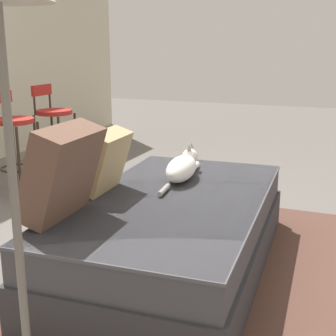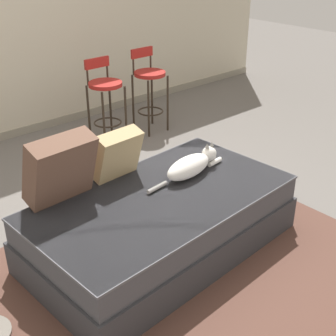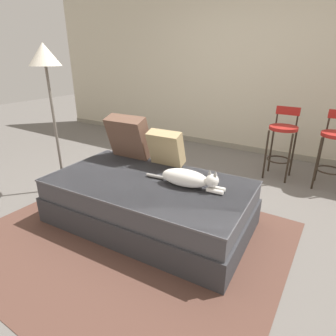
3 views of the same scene
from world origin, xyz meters
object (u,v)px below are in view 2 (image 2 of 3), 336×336
couch (161,222)px  bar_stool_by_doorway (149,83)px  throw_pillow_middle (116,154)px  cat (191,165)px  bar_stool_near_window (105,94)px  throw_pillow_corner (60,169)px

couch → bar_stool_by_doorway: bar_stool_by_doorway is taller
throw_pillow_middle → cat: 0.55m
throw_pillow_middle → bar_stool_near_window: (0.84, 1.37, -0.08)m
couch → throw_pillow_corner: bearing=144.0°
couch → cat: bearing=13.2°
throw_pillow_middle → bar_stool_near_window: bar_stool_near_window is taller
throw_pillow_middle → bar_stool_by_doorway: bar_stool_by_doorway is taller
cat → bar_stool_near_window: bar_stool_near_window is taller
bar_stool_near_window → cat: bearing=-103.8°
bar_stool_near_window → couch: bearing=-113.6°
couch → cat: 0.47m
couch → throw_pillow_middle: throw_pillow_middle is taller
couch → throw_pillow_corner: throw_pillow_corner is taller
throw_pillow_corner → throw_pillow_middle: throw_pillow_corner is taller
couch → throw_pillow_middle: (-0.07, 0.41, 0.40)m
couch → bar_stool_by_doorway: size_ratio=2.08×
bar_stool_near_window → bar_stool_by_doorway: 0.58m
throw_pillow_corner → bar_stool_near_window: bearing=46.9°
couch → throw_pillow_middle: size_ratio=5.13×
cat → bar_stool_by_doorway: (0.99, 1.69, 0.03)m
throw_pillow_corner → couch: bearing=-36.0°
couch → throw_pillow_corner: (-0.53, 0.38, 0.45)m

